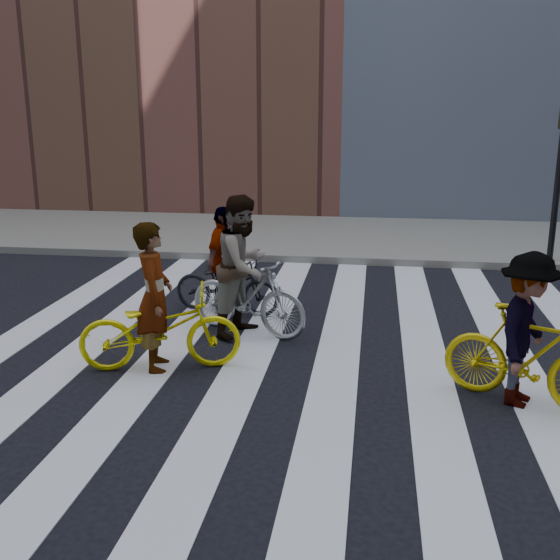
% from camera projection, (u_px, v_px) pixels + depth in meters
% --- Properties ---
extents(ground, '(100.00, 100.00, 0.00)m').
position_uv_depth(ground, '(295.00, 355.00, 8.40)').
color(ground, black).
rests_on(ground, ground).
extents(sidewalk_far, '(100.00, 5.00, 0.15)m').
position_uv_depth(sidewalk_far, '(333.00, 237.00, 15.55)').
color(sidewalk_far, gray).
rests_on(sidewalk_far, ground).
extents(zebra_crosswalk, '(8.25, 10.00, 0.01)m').
position_uv_depth(zebra_crosswalk, '(295.00, 354.00, 8.40)').
color(zebra_crosswalk, white).
rests_on(zebra_crosswalk, ground).
extents(bike_yellow_left, '(2.03, 1.13, 1.01)m').
position_uv_depth(bike_yellow_left, '(160.00, 329.00, 7.84)').
color(bike_yellow_left, yellow).
rests_on(bike_yellow_left, ground).
extents(bike_silver_mid, '(1.89, 1.15, 1.10)m').
position_uv_depth(bike_silver_mid, '(247.00, 296.00, 9.05)').
color(bike_silver_mid, '#A0A3A9').
rests_on(bike_silver_mid, ground).
extents(bike_yellow_right, '(1.84, 1.20, 1.08)m').
position_uv_depth(bike_yellow_right, '(528.00, 357.00, 6.88)').
color(bike_yellow_right, yellow).
rests_on(bike_yellow_right, ground).
extents(bike_dark_rear, '(1.77, 0.88, 0.89)m').
position_uv_depth(bike_dark_rear, '(227.00, 285.00, 10.00)').
color(bike_dark_rear, black).
rests_on(bike_dark_rear, ground).
extents(rider_left, '(0.58, 0.74, 1.80)m').
position_uv_depth(rider_left, '(154.00, 297.00, 7.74)').
color(rider_left, slate).
rests_on(rider_left, ground).
extents(rider_mid, '(1.03, 1.15, 1.95)m').
position_uv_depth(rider_mid, '(243.00, 266.00, 8.95)').
color(rider_mid, slate).
rests_on(rider_mid, ground).
extents(rider_right, '(1.01, 1.23, 1.66)m').
position_uv_depth(rider_right, '(526.00, 330.00, 6.81)').
color(rider_right, slate).
rests_on(rider_right, ground).
extents(rider_rear, '(0.56, 1.02, 1.64)m').
position_uv_depth(rider_rear, '(223.00, 261.00, 9.91)').
color(rider_rear, slate).
rests_on(rider_rear, ground).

